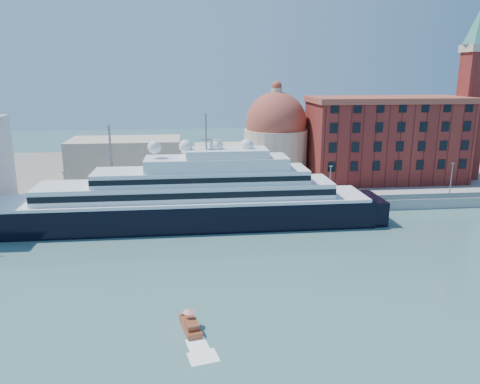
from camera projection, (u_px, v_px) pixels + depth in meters
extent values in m
plane|color=#3A6562|center=(208.00, 269.00, 77.96)|extent=(400.00, 400.00, 0.00)
cube|color=gray|center=(202.00, 205.00, 110.38)|extent=(180.00, 10.00, 2.50)
cube|color=slate|center=(198.00, 171.00, 149.90)|extent=(260.00, 72.00, 2.00)
cube|color=slate|center=(202.00, 203.00, 105.58)|extent=(180.00, 0.10, 1.20)
cube|color=black|center=(178.00, 216.00, 98.95)|extent=(82.04, 12.62, 6.84)
cube|color=black|center=(364.00, 210.00, 103.38)|extent=(6.31, 11.57, 6.31)
cube|color=white|center=(177.00, 199.00, 98.03)|extent=(79.94, 12.83, 0.63)
cube|color=white|center=(187.00, 190.00, 97.78)|extent=(61.01, 10.52, 3.16)
cube|color=black|center=(187.00, 196.00, 92.72)|extent=(61.01, 0.15, 1.26)
cube|color=white|center=(202.00, 176.00, 97.38)|extent=(44.18, 9.47, 2.73)
cube|color=white|center=(217.00, 163.00, 97.06)|extent=(29.45, 8.41, 2.52)
cube|color=white|center=(227.00, 153.00, 96.76)|extent=(16.83, 7.36, 1.68)
cylinder|color=slate|center=(206.00, 132.00, 95.21)|extent=(0.32, 0.32, 7.36)
sphere|color=white|center=(154.00, 147.00, 94.82)|extent=(2.73, 2.73, 2.73)
sphere|color=white|center=(186.00, 146.00, 95.50)|extent=(2.73, 2.73, 2.73)
sphere|color=white|center=(216.00, 146.00, 96.17)|extent=(2.73, 2.73, 2.73)
sphere|color=white|center=(247.00, 145.00, 96.85)|extent=(2.73, 2.73, 2.73)
cube|color=white|center=(13.00, 231.00, 94.65)|extent=(11.59, 7.18, 1.47)
cube|color=white|center=(20.00, 226.00, 93.94)|extent=(4.23, 3.40, 1.10)
cube|color=brown|center=(190.00, 327.00, 59.56)|extent=(3.02, 5.82, 0.92)
cube|color=brown|center=(192.00, 325.00, 58.51)|extent=(1.95, 2.58, 0.74)
cylinder|color=slate|center=(189.00, 317.00, 59.69)|extent=(0.06, 0.06, 1.48)
cone|color=red|center=(189.00, 311.00, 59.49)|extent=(1.66, 1.66, 0.37)
cube|color=maroon|center=(386.00, 141.00, 130.32)|extent=(42.00, 18.00, 22.00)
cube|color=#984232|center=(389.00, 99.00, 127.46)|extent=(43.00, 19.00, 1.50)
cube|color=maroon|center=(469.00, 117.00, 131.27)|extent=(6.00, 6.00, 35.00)
cube|color=beige|center=(478.00, 48.00, 126.65)|extent=(7.00, 7.00, 2.00)
cone|color=#3A806E|center=(480.00, 25.00, 125.16)|extent=(8.40, 8.40, 10.00)
cylinder|color=beige|center=(275.00, 154.00, 133.89)|extent=(18.00, 18.00, 14.00)
sphere|color=#984232|center=(276.00, 122.00, 131.65)|extent=(17.00, 17.00, 17.00)
cylinder|color=beige|center=(277.00, 93.00, 129.65)|extent=(3.00, 3.00, 3.00)
cube|color=beige|center=(227.00, 163.00, 130.97)|extent=(18.00, 14.00, 10.00)
cube|color=beige|center=(126.00, 160.00, 129.66)|extent=(30.00, 16.00, 12.00)
cylinder|color=slate|center=(65.00, 190.00, 102.98)|extent=(0.24, 0.24, 8.00)
cube|color=slate|center=(64.00, 172.00, 101.95)|extent=(0.80, 0.30, 0.25)
cylinder|color=slate|center=(202.00, 187.00, 106.18)|extent=(0.24, 0.24, 8.00)
cube|color=slate|center=(201.00, 169.00, 105.16)|extent=(0.80, 0.30, 0.25)
cylinder|color=slate|center=(330.00, 183.00, 109.38)|extent=(0.24, 0.24, 8.00)
cube|color=slate|center=(331.00, 166.00, 108.36)|extent=(0.80, 0.30, 0.25)
cylinder|color=slate|center=(451.00, 180.00, 112.59)|extent=(0.24, 0.24, 8.00)
cube|color=slate|center=(453.00, 163.00, 111.56)|extent=(0.80, 0.30, 0.25)
cylinder|color=slate|center=(112.00, 165.00, 104.72)|extent=(0.50, 0.50, 18.00)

